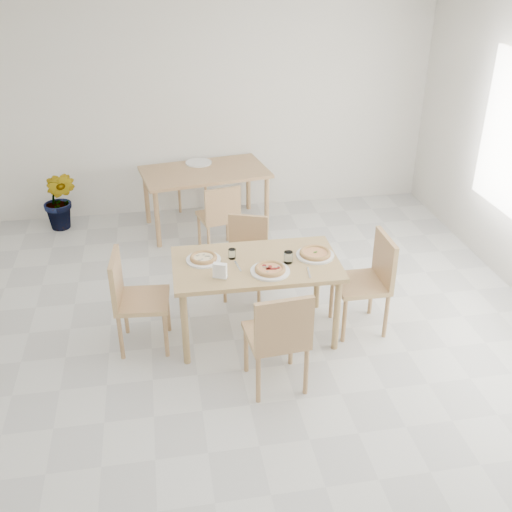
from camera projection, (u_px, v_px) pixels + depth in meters
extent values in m
plane|color=silver|center=(241.00, 370.00, 5.11)|extent=(7.00, 7.00, 0.00)
plane|color=white|center=(236.00, 21.00, 3.78)|extent=(7.00, 7.00, 0.00)
plane|color=silver|center=(198.00, 105.00, 7.48)|extent=(6.00, 0.00, 6.00)
cube|color=tan|center=(256.00, 264.00, 5.24)|extent=(1.47, 0.85, 0.04)
cylinder|color=tan|center=(185.00, 329.00, 5.03)|extent=(0.06, 0.06, 0.71)
cylinder|color=tan|center=(337.00, 315.00, 5.21)|extent=(0.06, 0.06, 0.71)
cylinder|color=tan|center=(181.00, 287.00, 5.63)|extent=(0.06, 0.06, 0.71)
cylinder|color=tan|center=(317.00, 276.00, 5.81)|extent=(0.06, 0.06, 0.71)
cube|color=tan|center=(276.00, 335.00, 4.76)|extent=(0.50, 0.50, 0.04)
cube|color=tan|center=(284.00, 325.00, 4.47)|extent=(0.46, 0.08, 0.44)
cylinder|color=tan|center=(291.00, 342.00, 5.08)|extent=(0.04, 0.04, 0.45)
cylinder|color=tan|center=(246.00, 349.00, 5.00)|extent=(0.04, 0.04, 0.45)
cylinder|color=tan|center=(306.00, 371.00, 4.75)|extent=(0.04, 0.04, 0.45)
cylinder|color=tan|center=(258.00, 379.00, 4.66)|extent=(0.04, 0.04, 0.45)
cube|color=tan|center=(245.00, 260.00, 5.98)|extent=(0.52, 0.52, 0.04)
cube|color=tan|center=(248.00, 233.00, 6.04)|extent=(0.39, 0.17, 0.38)
cylinder|color=tan|center=(225.00, 285.00, 5.96)|extent=(0.03, 0.03, 0.39)
cylinder|color=tan|center=(259.00, 288.00, 5.91)|extent=(0.03, 0.03, 0.39)
cylinder|color=tan|center=(232.00, 268.00, 6.26)|extent=(0.03, 0.03, 0.39)
cylinder|color=tan|center=(265.00, 271.00, 6.21)|extent=(0.03, 0.03, 0.39)
cube|color=tan|center=(143.00, 301.00, 5.22)|extent=(0.49, 0.49, 0.04)
cube|color=tan|center=(116.00, 278.00, 5.09)|extent=(0.08, 0.45, 0.43)
cylinder|color=tan|center=(166.00, 335.00, 5.18)|extent=(0.04, 0.04, 0.44)
cylinder|color=tan|center=(168.00, 311.00, 5.52)|extent=(0.04, 0.04, 0.44)
cylinder|color=tan|center=(121.00, 338.00, 5.15)|extent=(0.04, 0.04, 0.44)
cylinder|color=tan|center=(125.00, 313.00, 5.49)|extent=(0.04, 0.04, 0.44)
cube|color=tan|center=(360.00, 284.00, 5.45)|extent=(0.46, 0.46, 0.04)
cube|color=tan|center=(385.00, 259.00, 5.37)|extent=(0.05, 0.46, 0.44)
cylinder|color=tan|center=(332.00, 297.00, 5.71)|extent=(0.04, 0.04, 0.45)
cylinder|color=tan|center=(344.00, 321.00, 5.37)|extent=(0.04, 0.04, 0.45)
cylinder|color=tan|center=(371.00, 293.00, 5.77)|extent=(0.04, 0.04, 0.45)
cylinder|color=tan|center=(386.00, 316.00, 5.43)|extent=(0.04, 0.04, 0.45)
cylinder|color=white|center=(315.00, 255.00, 5.33)|extent=(0.34, 0.34, 0.02)
cylinder|color=white|center=(204.00, 260.00, 5.25)|extent=(0.31, 0.31, 0.02)
cylinder|color=white|center=(270.00, 271.00, 5.08)|extent=(0.34, 0.34, 0.02)
cylinder|color=tan|center=(315.00, 254.00, 5.32)|extent=(0.28, 0.28, 0.01)
torus|color=tan|center=(315.00, 253.00, 5.32)|extent=(0.28, 0.28, 0.03)
cylinder|color=#C84E23|center=(315.00, 253.00, 5.32)|extent=(0.22, 0.22, 0.01)
ellipsoid|color=#2E6316|center=(315.00, 252.00, 5.32)|extent=(0.05, 0.04, 0.01)
cylinder|color=tan|center=(203.00, 258.00, 5.25)|extent=(0.27, 0.27, 0.01)
torus|color=tan|center=(203.00, 257.00, 5.24)|extent=(0.27, 0.27, 0.03)
cylinder|color=#EEE8C4|center=(203.00, 257.00, 5.24)|extent=(0.20, 0.20, 0.01)
cylinder|color=tan|center=(270.00, 270.00, 5.07)|extent=(0.32, 0.32, 0.01)
torus|color=tan|center=(270.00, 269.00, 5.07)|extent=(0.33, 0.33, 0.03)
cylinder|color=#C84E23|center=(270.00, 269.00, 5.07)|extent=(0.25, 0.25, 0.01)
cylinder|color=white|center=(232.00, 254.00, 5.28)|extent=(0.07, 0.07, 0.09)
cylinder|color=white|center=(288.00, 257.00, 5.20)|extent=(0.08, 0.08, 0.10)
cube|color=silver|center=(220.00, 278.00, 4.99)|extent=(0.14, 0.11, 0.01)
cube|color=white|center=(220.00, 270.00, 4.95)|extent=(0.12, 0.09, 0.12)
cube|color=silver|center=(238.00, 266.00, 5.17)|extent=(0.04, 0.19, 0.01)
cube|color=silver|center=(309.00, 273.00, 5.07)|extent=(0.04, 0.19, 0.01)
cube|color=tan|center=(205.00, 172.00, 7.27)|extent=(1.61, 1.08, 0.04)
cylinder|color=tan|center=(157.00, 219.00, 6.96)|extent=(0.06, 0.06, 0.71)
cylinder|color=tan|center=(267.00, 204.00, 7.35)|extent=(0.06, 0.06, 0.71)
cylinder|color=tan|center=(147.00, 197.00, 7.56)|extent=(0.06, 0.06, 0.71)
cylinder|color=tan|center=(248.00, 184.00, 7.94)|extent=(0.06, 0.06, 0.71)
cube|color=tan|center=(218.00, 216.00, 6.87)|extent=(0.50, 0.50, 0.04)
cube|color=tan|center=(223.00, 205.00, 6.61)|extent=(0.41, 0.13, 0.39)
cylinder|color=tan|center=(227.00, 225.00, 7.18)|extent=(0.04, 0.04, 0.40)
cylinder|color=tan|center=(199.00, 230.00, 7.06)|extent=(0.04, 0.04, 0.40)
cylinder|color=tan|center=(238.00, 237.00, 6.89)|extent=(0.04, 0.04, 0.40)
cylinder|color=tan|center=(209.00, 243.00, 6.77)|extent=(0.04, 0.04, 0.40)
cube|color=tan|center=(191.00, 177.00, 7.99)|extent=(0.42, 0.42, 0.04)
cube|color=tan|center=(188.00, 157.00, 8.05)|extent=(0.41, 0.05, 0.39)
cylinder|color=tan|center=(180.00, 198.00, 7.91)|extent=(0.04, 0.04, 0.40)
cylinder|color=tan|center=(206.00, 196.00, 7.97)|extent=(0.04, 0.04, 0.40)
cylinder|color=tan|center=(177.00, 189.00, 8.21)|extent=(0.04, 0.04, 0.40)
cylinder|color=tan|center=(203.00, 187.00, 8.28)|extent=(0.04, 0.04, 0.40)
cylinder|color=white|center=(199.00, 163.00, 7.48)|extent=(0.33, 0.33, 0.02)
imported|color=#286E21|center=(60.00, 200.00, 7.39)|extent=(0.50, 0.45, 0.77)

